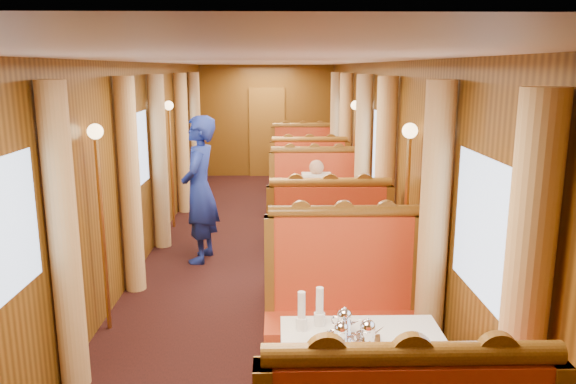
{
  "coord_description": "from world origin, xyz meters",
  "views": [
    {
      "loc": [
        0.2,
        -6.74,
        2.43
      ],
      "look_at": [
        0.33,
        -0.52,
        1.05
      ],
      "focal_mm": 35.0,
      "sensor_mm": 36.0,
      "label": 1
    }
  ],
  "objects_px": {
    "rose_vase_far": "(306,151)",
    "rose_vase_mid": "(320,192)",
    "table_mid": "(320,235)",
    "banquette_mid_aft": "(315,211)",
    "tea_tray": "(353,343)",
    "teapot_back": "(344,324)",
    "table_far": "(306,181)",
    "fruit_plate": "(409,343)",
    "banquette_far_fwd": "(309,190)",
    "banquette_mid_fwd": "(328,259)",
    "teapot_left": "(341,337)",
    "passenger": "(316,194)",
    "banquette_far_aft": "(303,169)",
    "banquette_near_aft": "(344,318)",
    "steward": "(200,190)",
    "teapot_right": "(367,336)"
  },
  "relations": [
    {
      "from": "rose_vase_far",
      "to": "rose_vase_mid",
      "type": "bearing_deg",
      "value": -90.37
    },
    {
      "from": "table_mid",
      "to": "banquette_mid_aft",
      "type": "xyz_separation_m",
      "value": [
        0.0,
        1.01,
        0.05
      ]
    },
    {
      "from": "tea_tray",
      "to": "teapot_back",
      "type": "distance_m",
      "value": 0.16
    },
    {
      "from": "table_far",
      "to": "fruit_plate",
      "type": "xyz_separation_m",
      "value": [
        0.27,
        -7.08,
        0.39
      ]
    },
    {
      "from": "banquette_far_fwd",
      "to": "tea_tray",
      "type": "height_order",
      "value": "banquette_far_fwd"
    },
    {
      "from": "banquette_mid_fwd",
      "to": "teapot_left",
      "type": "distance_m",
      "value": 2.6
    },
    {
      "from": "teapot_left",
      "to": "rose_vase_far",
      "type": "height_order",
      "value": "rose_vase_far"
    },
    {
      "from": "fruit_plate",
      "to": "passenger",
      "type": "xyz_separation_m",
      "value": [
        -0.27,
        4.3,
        -0.03
      ]
    },
    {
      "from": "banquette_far_fwd",
      "to": "teapot_back",
      "type": "height_order",
      "value": "banquette_far_fwd"
    },
    {
      "from": "fruit_plate",
      "to": "passenger",
      "type": "relative_size",
      "value": 0.27
    },
    {
      "from": "banquette_far_fwd",
      "to": "passenger",
      "type": "height_order",
      "value": "banquette_far_fwd"
    },
    {
      "from": "table_far",
      "to": "rose_vase_far",
      "type": "height_order",
      "value": "rose_vase_far"
    },
    {
      "from": "banquette_far_aft",
      "to": "rose_vase_mid",
      "type": "xyz_separation_m",
      "value": [
        -0.01,
        -4.49,
        0.5
      ]
    },
    {
      "from": "tea_tray",
      "to": "teapot_back",
      "type": "xyz_separation_m",
      "value": [
        -0.03,
        0.15,
        0.06
      ]
    },
    {
      "from": "banquette_near_aft",
      "to": "table_mid",
      "type": "height_order",
      "value": "banquette_near_aft"
    },
    {
      "from": "rose_vase_far",
      "to": "teapot_back",
      "type": "bearing_deg",
      "value": -91.04
    },
    {
      "from": "banquette_mid_fwd",
      "to": "steward",
      "type": "bearing_deg",
      "value": 141.65
    },
    {
      "from": "tea_tray",
      "to": "rose_vase_mid",
      "type": "relative_size",
      "value": 0.94
    },
    {
      "from": "table_mid",
      "to": "passenger",
      "type": "height_order",
      "value": "passenger"
    },
    {
      "from": "banquette_far_aft",
      "to": "banquette_near_aft",
      "type": "bearing_deg",
      "value": -90.0
    },
    {
      "from": "banquette_mid_fwd",
      "to": "teapot_right",
      "type": "relative_size",
      "value": 8.18
    },
    {
      "from": "banquette_near_aft",
      "to": "banquette_mid_fwd",
      "type": "distance_m",
      "value": 1.47
    },
    {
      "from": "banquette_far_fwd",
      "to": "teapot_back",
      "type": "distance_m",
      "value": 5.9
    },
    {
      "from": "banquette_far_fwd",
      "to": "rose_vase_far",
      "type": "distance_m",
      "value": 1.14
    },
    {
      "from": "rose_vase_far",
      "to": "steward",
      "type": "bearing_deg",
      "value": -114.65
    },
    {
      "from": "fruit_plate",
      "to": "passenger",
      "type": "height_order",
      "value": "passenger"
    },
    {
      "from": "tea_tray",
      "to": "teapot_left",
      "type": "relative_size",
      "value": 2.23
    },
    {
      "from": "passenger",
      "to": "banquette_mid_fwd",
      "type": "bearing_deg",
      "value": -90.0
    },
    {
      "from": "teapot_back",
      "to": "rose_vase_far",
      "type": "distance_m",
      "value": 6.92
    },
    {
      "from": "banquette_mid_fwd",
      "to": "teapot_back",
      "type": "xyz_separation_m",
      "value": [
        -0.11,
        -2.39,
        0.39
      ]
    },
    {
      "from": "banquette_far_fwd",
      "to": "banquette_far_aft",
      "type": "height_order",
      "value": "same"
    },
    {
      "from": "table_far",
      "to": "banquette_mid_fwd",
      "type": "bearing_deg",
      "value": -90.0
    },
    {
      "from": "tea_tray",
      "to": "banquette_far_aft",
      "type": "bearing_deg",
      "value": 89.43
    },
    {
      "from": "passenger",
      "to": "steward",
      "type": "bearing_deg",
      "value": -160.47
    },
    {
      "from": "banquette_mid_aft",
      "to": "rose_vase_far",
      "type": "xyz_separation_m",
      "value": [
        0.01,
        2.5,
        0.5
      ]
    },
    {
      "from": "banquette_mid_aft",
      "to": "banquette_mid_fwd",
      "type": "bearing_deg",
      "value": -90.0
    },
    {
      "from": "banquette_mid_aft",
      "to": "teapot_back",
      "type": "distance_m",
      "value": 4.43
    },
    {
      "from": "banquette_near_aft",
      "to": "fruit_plate",
      "type": "bearing_deg",
      "value": -76.29
    },
    {
      "from": "teapot_left",
      "to": "tea_tray",
      "type": "bearing_deg",
      "value": 40.18
    },
    {
      "from": "teapot_left",
      "to": "teapot_right",
      "type": "relative_size",
      "value": 0.93
    },
    {
      "from": "teapot_back",
      "to": "fruit_plate",
      "type": "bearing_deg",
      "value": -10.19
    },
    {
      "from": "tea_tray",
      "to": "teapot_left",
      "type": "distance_m",
      "value": 0.1
    },
    {
      "from": "banquette_mid_fwd",
      "to": "passenger",
      "type": "distance_m",
      "value": 1.77
    },
    {
      "from": "banquette_mid_fwd",
      "to": "banquette_mid_aft",
      "type": "distance_m",
      "value": 2.03
    },
    {
      "from": "table_far",
      "to": "fruit_plate",
      "type": "distance_m",
      "value": 7.1
    },
    {
      "from": "tea_tray",
      "to": "fruit_plate",
      "type": "distance_m",
      "value": 0.35
    },
    {
      "from": "steward",
      "to": "rose_vase_mid",
      "type": "bearing_deg",
      "value": 91.64
    },
    {
      "from": "teapot_back",
      "to": "table_mid",
      "type": "bearing_deg",
      "value": 103.02
    },
    {
      "from": "tea_tray",
      "to": "teapot_back",
      "type": "height_order",
      "value": "teapot_back"
    },
    {
      "from": "banquette_far_aft",
      "to": "banquette_mid_aft",
      "type": "bearing_deg",
      "value": -90.0
    }
  ]
}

